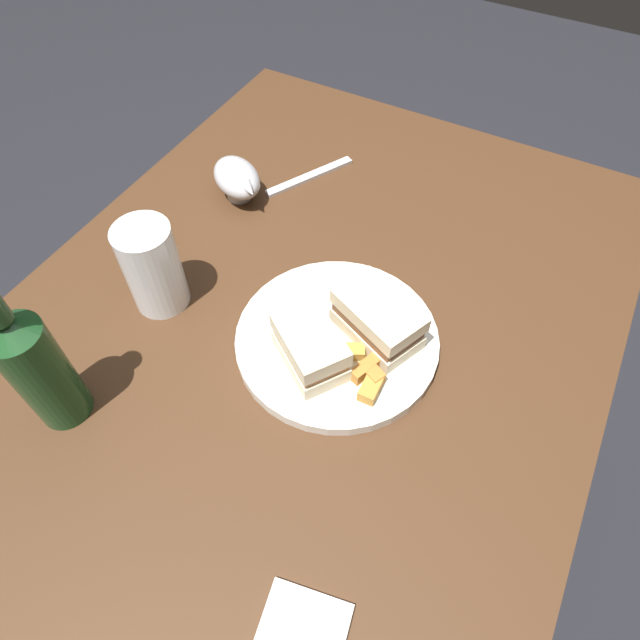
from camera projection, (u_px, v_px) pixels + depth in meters
ground_plane at (311, 500)px, 1.44m from camera, size 6.00×6.00×0.00m
dining_table at (308, 435)px, 1.13m from camera, size 1.16×0.86×0.78m
plate at (337, 340)px, 0.79m from camera, size 0.29×0.29×0.02m
sandwich_half_left at (310, 348)px, 0.73m from camera, size 0.12×0.13×0.06m
sandwich_half_right at (378, 319)px, 0.76m from camera, size 0.11×0.14×0.07m
potato_wedge_front at (371, 388)px, 0.72m from camera, size 0.04×0.02×0.02m
potato_wedge_middle at (325, 370)px, 0.73m from camera, size 0.03×0.05×0.02m
potato_wedge_back at (365, 369)px, 0.73m from camera, size 0.05×0.03×0.02m
potato_wedge_left_edge at (371, 373)px, 0.73m from camera, size 0.03×0.04×0.02m
potato_wedge_right_edge at (347, 352)px, 0.75m from camera, size 0.04×0.05×0.02m
pint_glass at (154, 272)px, 0.79m from camera, size 0.08×0.08×0.14m
gravy_boat at (237, 178)px, 0.95m from camera, size 0.12×0.13×0.07m
cider_bottle at (35, 365)px, 0.65m from camera, size 0.07×0.07×0.26m
fork at (310, 176)px, 1.01m from camera, size 0.17×0.10×0.01m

